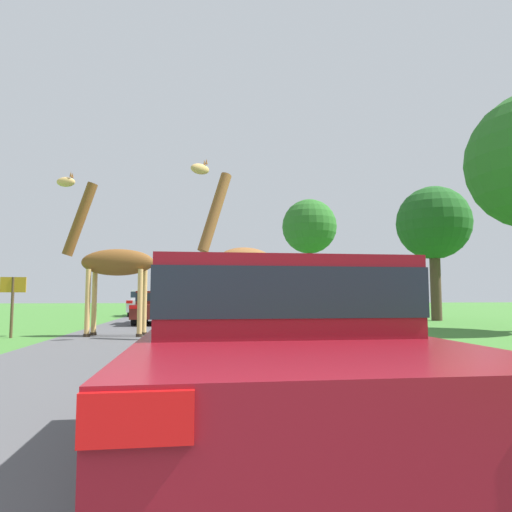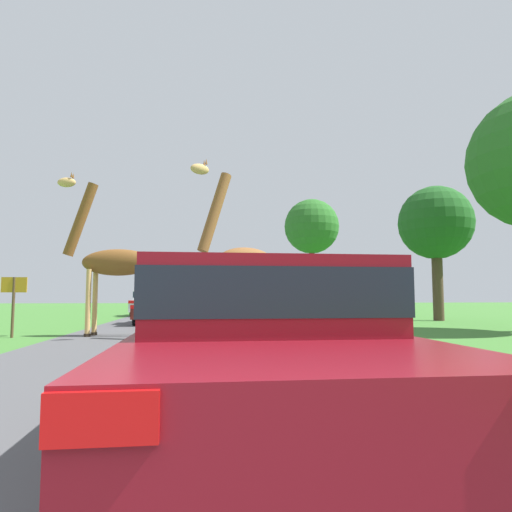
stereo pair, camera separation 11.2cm
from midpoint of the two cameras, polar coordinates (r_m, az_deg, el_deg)
road at (r=29.87m, az=-8.22°, el=-7.25°), size 6.99×120.00×0.00m
giraffe_near_road at (r=13.29m, az=-1.65°, el=-0.33°), size 2.69×1.59×5.05m
giraffe_companion at (r=14.44m, az=-17.39°, el=-0.41°), size 3.05×0.94×4.97m
car_lead_maroon at (r=3.64m, az=1.05°, el=-11.54°), size 1.79×4.44×1.43m
car_queue_right at (r=25.09m, az=-2.78°, el=-5.95°), size 1.84×4.31×1.45m
car_queue_left at (r=8.56m, az=1.24°, el=-7.86°), size 1.99×4.28×1.45m
car_far_ahead at (r=20.32m, az=-11.70°, el=-6.17°), size 1.97×4.14×1.40m
car_verge_right at (r=30.89m, az=-3.12°, el=-5.93°), size 1.85×4.73×1.26m
car_rear_follower at (r=28.55m, az=-13.05°, el=-5.66°), size 1.93×4.11×1.54m
tree_left_edge at (r=24.18m, az=21.66°, el=3.77°), size 3.60×3.60×6.60m
tree_right_cluster at (r=33.23m, az=7.06°, el=3.61°), size 3.93×3.93×8.17m
sign_post at (r=14.84m, az=-27.84°, el=-4.38°), size 0.70×0.08×1.73m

